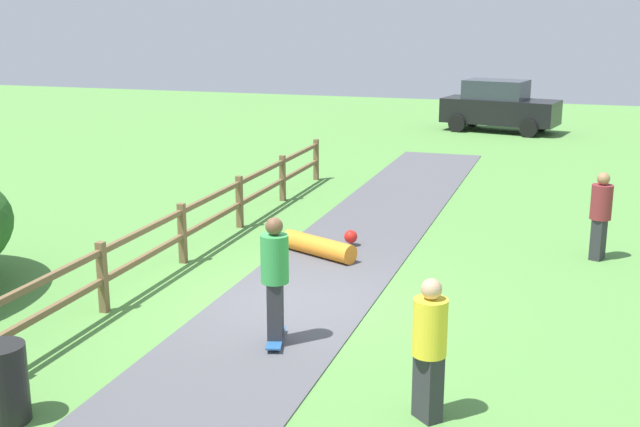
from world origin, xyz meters
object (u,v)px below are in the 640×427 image
skater_riding (275,274)px  parked_car_black (499,106)px  bystander_maroon (601,212)px  bystander_yellow (429,343)px  skater_fallen (321,246)px  trash_bin (2,384)px

skater_riding → parked_car_black: bearing=87.7°
bystander_maroon → parked_car_black: 16.10m
bystander_yellow → parked_car_black: bearing=93.8°
skater_riding → parked_car_black: 21.20m
bystander_maroon → bystander_yellow: bystander_yellow is taller
bystander_yellow → bystander_maroon: bearing=74.7°
skater_fallen → bystander_maroon: bearing=15.9°
skater_fallen → bystander_maroon: size_ratio=0.98×
skater_riding → skater_fallen: skater_riding is taller
skater_riding → bystander_maroon: 6.89m
skater_fallen → bystander_maroon: (4.88, 1.38, 0.69)m
bystander_maroon → bystander_yellow: size_ratio=0.98×
skater_fallen → skater_riding: bearing=-80.9°
skater_riding → bystander_maroon: size_ratio=1.09×
skater_riding → bystander_yellow: (2.35, -1.42, -0.10)m
skater_riding → parked_car_black: (0.85, 21.18, -0.05)m
parked_car_black → skater_riding: bearing=-92.3°
trash_bin → skater_fallen: (1.45, 6.96, -0.25)m
bystander_yellow → parked_car_black: (-1.50, 22.60, 0.05)m
skater_fallen → bystander_yellow: 6.28m
trash_bin → skater_fallen: trash_bin is taller
parked_car_black → trash_bin: bearing=-97.0°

